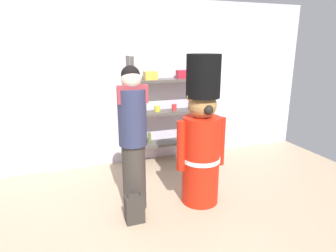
{
  "coord_description": "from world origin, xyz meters",
  "views": [
    {
      "loc": [
        -0.99,
        -2.43,
        1.89
      ],
      "look_at": [
        0.09,
        0.61,
        1.0
      ],
      "focal_mm": 31.2,
      "sensor_mm": 36.0,
      "label": 1
    }
  ],
  "objects_px": {
    "merchandise_shelf": "(166,109)",
    "shopping_bag": "(135,209)",
    "person_shopper": "(133,137)",
    "teddy_bear_guard": "(201,137)"
  },
  "relations": [
    {
      "from": "person_shopper",
      "to": "teddy_bear_guard",
      "type": "bearing_deg",
      "value": -8.67
    },
    {
      "from": "merchandise_shelf",
      "to": "person_shopper",
      "type": "relative_size",
      "value": 1.03
    },
    {
      "from": "merchandise_shelf",
      "to": "teddy_bear_guard",
      "type": "xyz_separation_m",
      "value": [
        -0.05,
        -1.43,
        -0.06
      ]
    },
    {
      "from": "merchandise_shelf",
      "to": "shopping_bag",
      "type": "bearing_deg",
      "value": -120.02
    },
    {
      "from": "merchandise_shelf",
      "to": "teddy_bear_guard",
      "type": "distance_m",
      "value": 1.43
    },
    {
      "from": "person_shopper",
      "to": "shopping_bag",
      "type": "distance_m",
      "value": 0.79
    },
    {
      "from": "merchandise_shelf",
      "to": "shopping_bag",
      "type": "relative_size",
      "value": 4.12
    },
    {
      "from": "person_shopper",
      "to": "shopping_bag",
      "type": "bearing_deg",
      "value": -104.0
    },
    {
      "from": "person_shopper",
      "to": "shopping_bag",
      "type": "xyz_separation_m",
      "value": [
        -0.07,
        -0.29,
        -0.73
      ]
    },
    {
      "from": "merchandise_shelf",
      "to": "person_shopper",
      "type": "distance_m",
      "value": 1.56
    }
  ]
}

